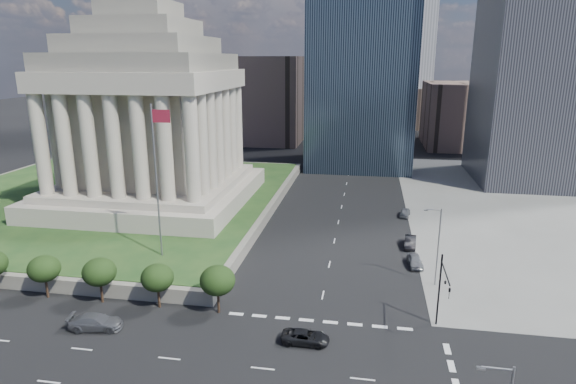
% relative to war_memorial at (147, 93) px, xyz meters
% --- Properties ---
extents(ground, '(500.00, 500.00, 0.00)m').
position_rel_war_memorial_xyz_m(ground, '(34.00, 52.00, -21.40)').
color(ground, black).
rests_on(ground, ground).
extents(plaza_terrace, '(66.00, 70.00, 1.80)m').
position_rel_war_memorial_xyz_m(plaza_terrace, '(-11.00, 2.00, -20.50)').
color(plaza_terrace, '#615D53').
rests_on(plaza_terrace, ground).
extents(plaza_lawn, '(64.00, 68.00, 0.10)m').
position_rel_war_memorial_xyz_m(plaza_lawn, '(-11.00, 2.00, -19.55)').
color(plaza_lawn, '#1B3C18').
rests_on(plaza_lawn, plaza_terrace).
extents(war_memorial, '(34.00, 34.00, 39.00)m').
position_rel_war_memorial_xyz_m(war_memorial, '(0.00, 0.00, 0.00)').
color(war_memorial, '#ADA191').
rests_on(war_memorial, plaza_lawn).
extents(flagpole, '(2.52, 0.24, 20.00)m').
position_rel_war_memorial_xyz_m(flagpole, '(12.17, -24.00, -8.29)').
color(flagpole, slate).
rests_on(flagpole, plaza_lawn).
extents(tree_row, '(53.00, 4.00, 6.00)m').
position_rel_war_memorial_xyz_m(tree_row, '(-1.50, -34.00, -18.40)').
color(tree_row, black).
rests_on(tree_row, ground).
extents(midrise_glass, '(26.00, 26.00, 60.00)m').
position_rel_war_memorial_xyz_m(midrise_glass, '(36.00, 47.00, 8.60)').
color(midrise_glass, black).
rests_on(midrise_glass, ground).
extents(building_filler_ne, '(20.00, 30.00, 20.00)m').
position_rel_war_memorial_xyz_m(building_filler_ne, '(66.00, 82.00, -11.40)').
color(building_filler_ne, brown).
rests_on(building_filler_ne, ground).
extents(building_filler_nw, '(24.00, 30.00, 28.00)m').
position_rel_war_memorial_xyz_m(building_filler_nw, '(4.00, 82.00, -7.40)').
color(building_filler_nw, brown).
rests_on(building_filler_nw, ground).
extents(traffic_signal_ne, '(0.30, 5.74, 8.00)m').
position_rel_war_memorial_xyz_m(traffic_signal_ne, '(46.50, -34.30, -16.15)').
color(traffic_signal_ne, black).
rests_on(traffic_signal_ne, ground).
extents(street_lamp_north, '(2.13, 0.22, 10.00)m').
position_rel_war_memorial_xyz_m(street_lamp_north, '(47.33, -23.00, -15.74)').
color(street_lamp_north, slate).
rests_on(street_lamp_north, ground).
extents(pickup_truck, '(4.79, 2.24, 1.33)m').
position_rel_war_memorial_xyz_m(pickup_truck, '(33.28, -38.30, -20.74)').
color(pickup_truck, black).
rests_on(pickup_truck, ground).
extents(suv_grey, '(5.80, 3.10, 1.60)m').
position_rel_war_memorial_xyz_m(suv_grey, '(11.43, -39.39, -20.60)').
color(suv_grey, '#4D4E54').
rests_on(suv_grey, ground).
extents(parked_sedan_near, '(4.60, 2.15, 1.52)m').
position_rel_war_memorial_xyz_m(parked_sedan_near, '(45.50, -17.52, -20.64)').
color(parked_sedan_near, gray).
rests_on(parked_sedan_near, ground).
extents(parked_sedan_mid, '(2.07, 4.84, 1.55)m').
position_rel_war_memorial_xyz_m(parked_sedan_mid, '(45.37, -10.49, -20.62)').
color(parked_sedan_mid, black).
rests_on(parked_sedan_mid, ground).
extents(parked_sedan_far, '(2.27, 4.22, 1.36)m').
position_rel_war_memorial_xyz_m(parked_sedan_far, '(45.50, 4.13, -20.72)').
color(parked_sedan_far, slate).
rests_on(parked_sedan_far, ground).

